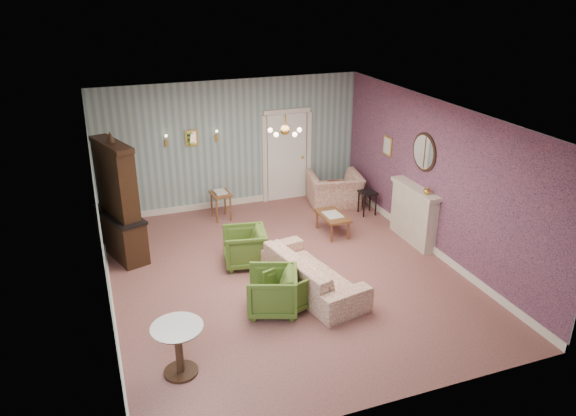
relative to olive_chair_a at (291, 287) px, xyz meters
name	(u,v)px	position (x,y,z in m)	size (l,w,h in m)	color
floor	(285,274)	(0.27, 1.00, -0.34)	(7.00, 7.00, 0.00)	#905C54
ceiling	(285,115)	(0.27, 1.00, 2.56)	(7.00, 7.00, 0.00)	white
wall_back	(232,145)	(0.27, 4.50, 1.11)	(6.00, 6.00, 0.00)	gray
wall_front	(390,306)	(0.27, -2.50, 1.11)	(6.00, 6.00, 0.00)	gray
wall_left	(100,225)	(-2.73, 1.00, 1.11)	(7.00, 7.00, 0.00)	gray
wall_right	(436,178)	(3.27, 1.00, 1.11)	(7.00, 7.00, 0.00)	gray
wall_right_floral	(435,179)	(3.25, 1.00, 1.11)	(7.00, 7.00, 0.00)	#B75B69
door	(287,155)	(1.57, 4.46, 0.74)	(1.12, 0.12, 2.16)	white
olive_chair_a	(291,287)	(0.00, 0.00, 0.00)	(0.67, 0.62, 0.69)	#4A6924
olive_chair_b	(272,289)	(-0.33, -0.03, 0.05)	(0.76, 0.72, 0.79)	#4A6924
olive_chair_c	(245,245)	(-0.30, 1.61, 0.04)	(0.75, 0.70, 0.77)	#4A6924
sofa_chintz	(311,266)	(0.51, 0.38, 0.10)	(2.24, 0.66, 0.88)	#A24A41
wingback_chair	(335,185)	(2.44, 3.64, 0.17)	(1.17, 0.76, 1.03)	#A24A41
dresser	(117,197)	(-2.38, 2.79, 0.84)	(0.49, 1.42, 2.37)	black
fireplace	(414,214)	(3.13, 1.40, 0.24)	(0.30, 1.40, 1.16)	beige
mantel_vase	(427,190)	(3.11, 1.00, 0.89)	(0.15, 0.15, 0.15)	gold
oval_mirror	(424,152)	(3.23, 1.40, 1.51)	(0.04, 0.76, 0.84)	white
framed_print	(388,146)	(3.24, 2.75, 1.26)	(0.04, 0.34, 0.42)	gold
coffee_table	(332,224)	(1.76, 2.25, -0.13)	(0.47, 0.85, 0.43)	brown
side_table_black	(367,203)	(2.92, 2.93, -0.07)	(0.36, 0.36, 0.54)	black
pedestal_table	(179,350)	(-1.97, -1.03, 0.03)	(0.69, 0.69, 0.76)	black
nesting_table	(221,205)	(-0.21, 3.81, -0.01)	(0.40, 0.51, 0.66)	brown
gilt_mirror_back	(192,138)	(-0.63, 4.46, 1.36)	(0.28, 0.06, 0.36)	gold
sconce_left	(166,141)	(-1.18, 4.44, 1.36)	(0.16, 0.12, 0.30)	gold
sconce_right	(217,136)	(-0.08, 4.44, 1.36)	(0.16, 0.12, 0.30)	gold
chandelier	(285,131)	(0.27, 1.00, 2.29)	(0.56, 0.56, 0.36)	gold
burgundy_cushion	(335,188)	(2.39, 3.49, 0.14)	(0.38, 0.10, 0.38)	maroon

